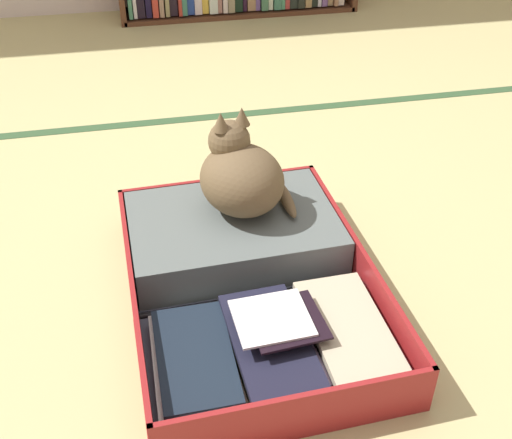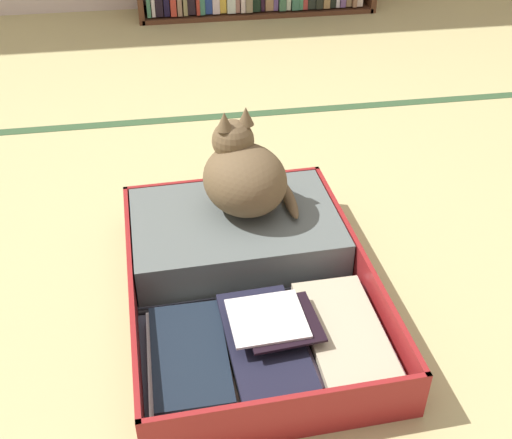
# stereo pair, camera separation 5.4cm
# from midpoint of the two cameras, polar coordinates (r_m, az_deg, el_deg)

# --- Properties ---
(ground_plane) EXTENTS (10.00, 10.00, 0.00)m
(ground_plane) POSITION_cam_midpoint_polar(r_m,az_deg,el_deg) (1.68, -0.05, -5.42)
(ground_plane) COLOR tan
(tatami_border) EXTENTS (4.80, 0.05, 0.00)m
(tatami_border) POSITION_cam_midpoint_polar(r_m,az_deg,el_deg) (2.49, -3.74, 9.26)
(tatami_border) COLOR #325130
(tatami_border) RESTS_ON ground_plane
(open_suitcase) EXTENTS (0.61, 0.84, 0.13)m
(open_suitcase) POSITION_cam_midpoint_polar(r_m,az_deg,el_deg) (1.62, 0.13, -4.70)
(open_suitcase) COLOR maroon
(open_suitcase) RESTS_ON ground_plane
(black_cat) EXTENTS (0.29, 0.30, 0.27)m
(black_cat) POSITION_cam_midpoint_polar(r_m,az_deg,el_deg) (1.67, -0.26, 4.06)
(black_cat) COLOR brown
(black_cat) RESTS_ON open_suitcase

